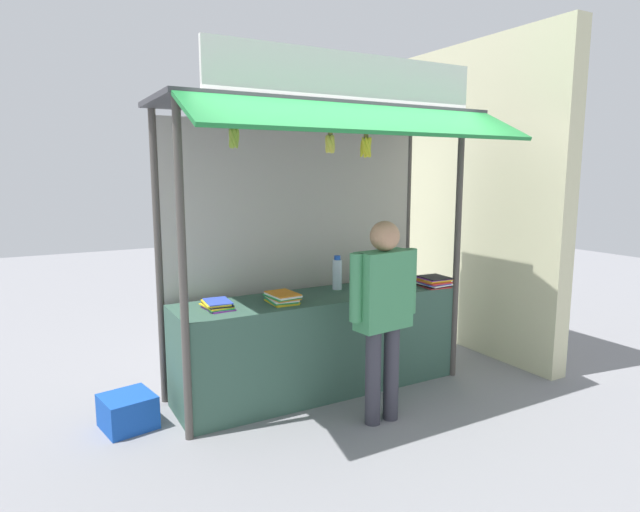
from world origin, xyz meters
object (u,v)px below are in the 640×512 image
Objects in this scene: water_bottle_mid_left at (363,272)px; magazine_stack_left at (433,281)px; water_bottle_far_left at (401,267)px; water_bottle_front_right at (337,274)px; banana_bunch_inner_right at (330,144)px; vendor_person at (384,303)px; plastic_crate at (128,411)px; banana_bunch_rightmost at (366,147)px; banana_bunch_inner_left at (234,138)px; magazine_stack_back_right at (217,305)px; magazine_stack_center at (282,298)px.

water_bottle_mid_left reaches higher than magazine_stack_left.
water_bottle_far_left is (0.47, 0.02, -0.00)m from water_bottle_mid_left.
water_bottle_mid_left is 0.96× the size of water_bottle_front_right.
water_bottle_front_right is 1.19× the size of banana_bunch_inner_right.
plastic_crate is (-1.76, 0.86, -0.82)m from vendor_person.
banana_bunch_inner_right reaches higher than water_bottle_far_left.
banana_bunch_rightmost reaches higher than water_bottle_far_left.
banana_bunch_inner_left reaches higher than magazine_stack_left.
banana_bunch_inner_left is (0.02, -0.42, 1.27)m from magazine_stack_back_right.
banana_bunch_inner_right is (0.79, -0.42, 1.25)m from magazine_stack_back_right.
magazine_stack_left is at bearing -5.07° from magazine_stack_back_right.
banana_bunch_inner_right is (-1.27, -0.23, 1.24)m from magazine_stack_left.
banana_bunch_inner_right reaches higher than magazine_stack_back_right.
plastic_crate is (-0.70, 0.09, -0.77)m from magazine_stack_back_right.
vendor_person reaches higher than magazine_stack_center.
banana_bunch_rightmost is (-0.82, -0.57, 1.13)m from water_bottle_far_left.
water_bottle_far_left is at bearing 1.34° from plastic_crate.
vendor_person is (0.27, -0.36, -1.20)m from banana_bunch_inner_right.
banana_bunch_inner_left is 0.66× the size of plastic_crate.
magazine_stack_left is 1.79m from banana_bunch_inner_right.
banana_bunch_inner_right is at bearing -54.17° from magazine_stack_center.
plastic_crate is at bearing 164.46° from banana_bunch_rightmost.
water_bottle_mid_left is at bearing 20.62° from banana_bunch_inner_left.
magazine_stack_back_right is 1.14× the size of banana_bunch_inner_right.
water_bottle_far_left is 1.14× the size of banana_bunch_inner_right.
magazine_stack_back_right is (-1.46, -0.13, -0.11)m from water_bottle_mid_left.
magazine_stack_center is at bearing -7.03° from magazine_stack_back_right.
banana_bunch_inner_right is at bearing -153.74° from water_bottle_far_left.
banana_bunch_inner_left is at bearing -87.49° from magazine_stack_back_right.
water_bottle_far_left is at bearing 109.96° from magazine_stack_left.
banana_bunch_inner_right reaches higher than vendor_person.
banana_bunch_inner_left is (-2.04, -0.23, 1.26)m from magazine_stack_left.
water_bottle_far_left is 0.98× the size of magazine_stack_left.
magazine_stack_center is at bearing 34.09° from banana_bunch_inner_left.
magazine_stack_center is 1.32m from banana_bunch_inner_right.
water_bottle_far_left is 0.37m from magazine_stack_left.
vendor_person reaches higher than magazine_stack_back_right.
water_bottle_front_right is (-0.27, 0.02, 0.01)m from water_bottle_mid_left.
banana_bunch_inner_right is 2.56m from plastic_crate.
banana_bunch_rightmost is 1.11× the size of banana_bunch_inner_right.
water_bottle_mid_left is 1.26× the size of banana_bunch_inner_left.
magazine_stack_center is at bearing -168.21° from water_bottle_mid_left.
plastic_crate is at bearing -178.66° from water_bottle_far_left.
magazine_stack_left is 0.84× the size of plastic_crate.
magazine_stack_back_right is 1.24× the size of banana_bunch_inner_left.
magazine_stack_left is at bearing 13.89° from banana_bunch_rightmost.
banana_bunch_inner_left reaches higher than water_bottle_mid_left.
banana_bunch_inner_right is at bearing 0.06° from banana_bunch_inner_left.
magazine_stack_center reaches higher than magazine_stack_back_right.
plastic_crate is (-1.49, 0.51, -2.02)m from banana_bunch_inner_right.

